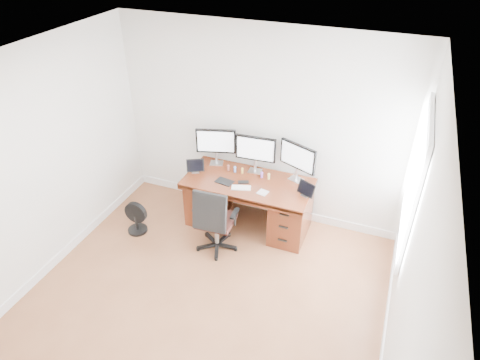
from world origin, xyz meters
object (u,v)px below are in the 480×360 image
(desk, at_px, (249,201))
(floor_fan, at_px, (136,218))
(office_chair, at_px, (215,230))
(monitor_center, at_px, (256,150))
(keyboard, at_px, (241,188))

(desk, xyz_separation_m, floor_fan, (-1.39, -0.71, -0.18))
(office_chair, distance_m, monitor_center, 1.19)
(floor_fan, bearing_deg, office_chair, 2.06)
(monitor_center, bearing_deg, desk, -93.95)
(monitor_center, distance_m, keyboard, 0.56)
(keyboard, bearing_deg, desk, 65.90)
(office_chair, height_order, monitor_center, monitor_center)
(keyboard, bearing_deg, floor_fan, -177.37)
(floor_fan, height_order, monitor_center, monitor_center)
(desk, distance_m, monitor_center, 0.72)
(office_chair, xyz_separation_m, monitor_center, (0.22, 0.88, 0.76))
(office_chair, bearing_deg, desk, 67.84)
(office_chair, xyz_separation_m, floor_fan, (-1.17, -0.06, -0.10))
(keyboard, bearing_deg, monitor_center, 69.55)
(floor_fan, bearing_deg, keyboard, 18.75)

